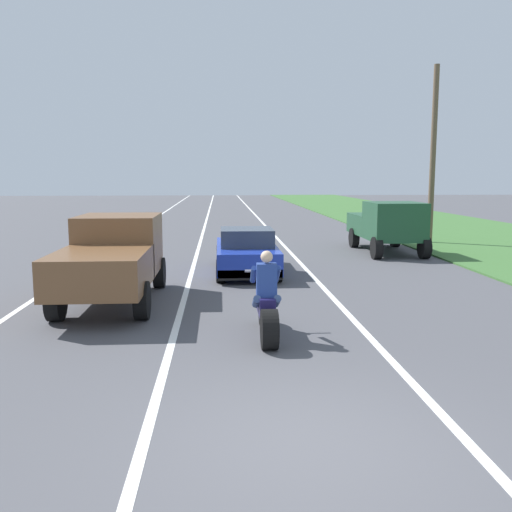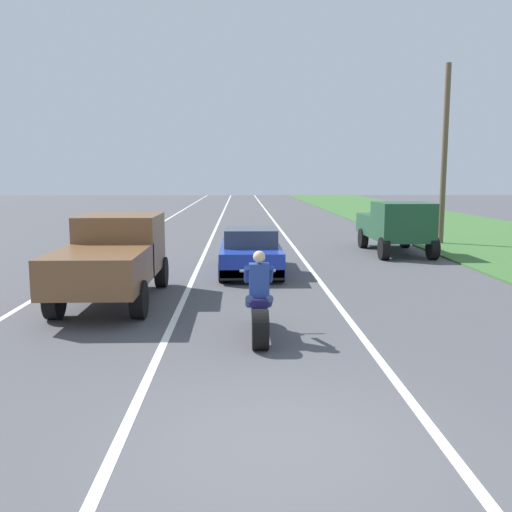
{
  "view_description": "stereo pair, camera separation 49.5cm",
  "coord_description": "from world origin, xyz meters",
  "px_view_note": "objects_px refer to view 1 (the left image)",
  "views": [
    {
      "loc": [
        -0.94,
        -5.69,
        2.94
      ],
      "look_at": [
        -0.05,
        7.71,
        1.0
      ],
      "focal_mm": 39.02,
      "sensor_mm": 36.0,
      "label": 1
    },
    {
      "loc": [
        -0.44,
        -5.71,
        2.94
      ],
      "look_at": [
        -0.05,
        7.71,
        1.0
      ],
      "focal_mm": 39.02,
      "sensor_mm": 36.0,
      "label": 2
    }
  ],
  "objects_px": {
    "pickup_truck_left_lane_brown": "(113,256)",
    "pickup_truck_right_shoulder_dark_green": "(387,224)",
    "motorcycle_with_rider": "(267,307)",
    "sports_car_blue": "(247,252)"
  },
  "relations": [
    {
      "from": "pickup_truck_left_lane_brown",
      "to": "pickup_truck_right_shoulder_dark_green",
      "type": "distance_m",
      "value": 12.02
    },
    {
      "from": "motorcycle_with_rider",
      "to": "pickup_truck_right_shoulder_dark_green",
      "type": "relative_size",
      "value": 0.46
    },
    {
      "from": "motorcycle_with_rider",
      "to": "pickup_truck_left_lane_brown",
      "type": "bearing_deg",
      "value": 136.23
    },
    {
      "from": "motorcycle_with_rider",
      "to": "pickup_truck_right_shoulder_dark_green",
      "type": "height_order",
      "value": "pickup_truck_right_shoulder_dark_green"
    },
    {
      "from": "pickup_truck_right_shoulder_dark_green",
      "to": "motorcycle_with_rider",
      "type": "bearing_deg",
      "value": -116.53
    },
    {
      "from": "motorcycle_with_rider",
      "to": "sports_car_blue",
      "type": "distance_m",
      "value": 7.04
    },
    {
      "from": "motorcycle_with_rider",
      "to": "pickup_truck_right_shoulder_dark_green",
      "type": "distance_m",
      "value": 12.57
    },
    {
      "from": "pickup_truck_left_lane_brown",
      "to": "pickup_truck_right_shoulder_dark_green",
      "type": "relative_size",
      "value": 1.0
    },
    {
      "from": "pickup_truck_left_lane_brown",
      "to": "pickup_truck_right_shoulder_dark_green",
      "type": "bearing_deg",
      "value": 42.13
    },
    {
      "from": "sports_car_blue",
      "to": "pickup_truck_right_shoulder_dark_green",
      "type": "bearing_deg",
      "value": 36.74
    }
  ]
}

